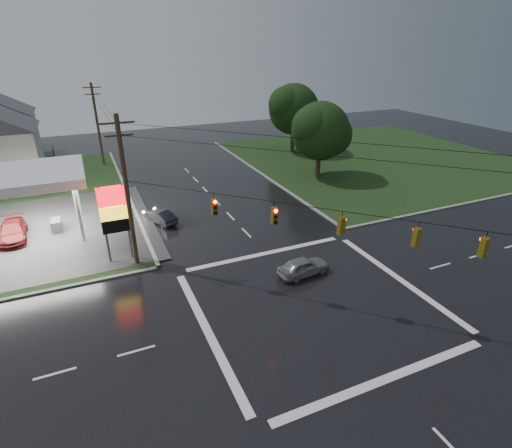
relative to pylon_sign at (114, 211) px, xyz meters
name	(u,v)px	position (x,y,z in m)	size (l,w,h in m)	color
ground	(312,302)	(10.50, -10.50, -4.01)	(120.00, 120.00, 0.00)	black
grass_ne	(375,158)	(36.50, 15.50, -3.97)	(36.00, 36.00, 0.08)	black
pylon_sign	(114,211)	(0.00, 0.00, 0.00)	(2.00, 0.35, 6.00)	#59595E
utility_pole_nw	(127,192)	(1.00, -1.00, 1.71)	(2.20, 0.32, 11.00)	#382619
utility_pole_n	(97,124)	(1.00, 27.50, 1.46)	(2.20, 0.32, 10.50)	#382619
traffic_signals	(320,208)	(10.52, -10.52, 2.47)	(26.87, 26.87, 1.47)	black
tree_ne_near	(321,131)	(24.64, 11.49, 1.55)	(7.99, 6.80, 8.98)	black
tree_ne_far	(295,109)	(27.65, 23.49, 2.17)	(8.46, 7.20, 9.80)	black
car_north	(161,216)	(4.19, 5.68, -3.40)	(1.30, 3.72, 1.23)	#202229
car_crossing	(303,266)	(11.61, -7.37, -3.36)	(1.54, 3.83, 1.30)	gray
car_pump	(13,232)	(-7.81, 7.21, -3.29)	(2.03, 4.99, 1.45)	#551315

